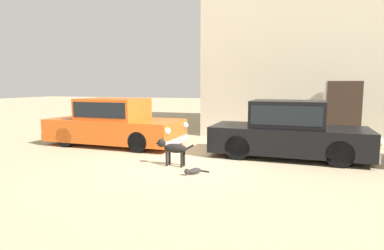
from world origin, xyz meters
The scene contains 5 objects.
ground_plane centered at (0.00, 0.00, 0.00)m, with size 80.00×80.00×0.00m, color tan.
parked_sedan_nearest centered at (-3.00, 1.24, 0.75)m, with size 4.56×1.93×1.53m.
parked_sedan_second centered at (2.45, 1.11, 0.75)m, with size 4.29×1.81×1.55m.
stray_dog_spotted centered at (-0.19, -0.74, 0.43)m, with size 1.01×0.24×0.68m.
stray_cat centered at (0.54, -1.32, 0.07)m, with size 0.46×0.49×0.16m.
Camera 1 is at (2.65, -7.94, 1.95)m, focal length 30.18 mm.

